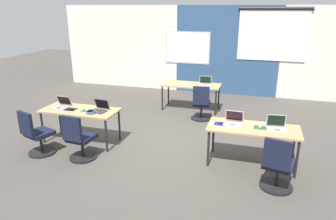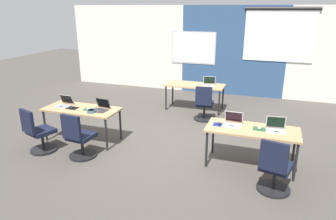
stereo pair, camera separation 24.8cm
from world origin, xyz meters
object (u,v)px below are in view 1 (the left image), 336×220
desk_near_right (253,131)px  chair_near_right_end (277,168)px  laptop_near_right_end (276,126)px  mouse_near_left_end (71,109)px  chair_near_left_inner (79,141)px  snack_bowl (91,112)px  chair_near_left_end (37,137)px  desk_far_center (191,86)px  laptop_far_right (205,83)px  laptop_near_right_inner (233,121)px  desk_near_left (80,112)px  mouse_far_right (197,84)px  laptop_near_left_inner (99,109)px  laptop_near_left_end (62,105)px  mouse_near_left_inner (87,110)px  mouse_near_right_end (260,127)px  mouse_near_right_inner (220,123)px

desk_near_right → chair_near_right_end: (0.41, -0.76, -0.28)m
laptop_near_right_end → mouse_near_left_end: (-4.06, -0.10, -0.03)m
chair_near_left_inner → snack_bowl: (-0.06, 0.57, 0.38)m
chair_near_left_end → mouse_near_left_end: bearing=-93.9°
desk_far_center → laptop_far_right: (0.38, 0.05, 0.11)m
laptop_near_right_inner → mouse_near_left_end: bearing=-175.1°
mouse_near_left_end → laptop_near_right_inner: 3.32m
desk_near_left → mouse_far_right: 3.42m
chair_near_left_inner → laptop_near_left_inner: bearing=-86.8°
laptop_far_right → laptop_near_left_end: 3.83m
mouse_near_left_inner → snack_bowl: 0.23m
chair_near_right_end → desk_far_center: bearing=-45.7°
mouse_near_right_end → mouse_far_right: bearing=121.1°
laptop_far_right → mouse_near_left_end: bearing=-137.4°
chair_near_right_end → desk_near_right: bearing=-48.4°
mouse_near_right_end → mouse_near_left_inner: 3.42m
laptop_far_right → chair_near_left_end: bearing=-134.7°
desk_near_left → laptop_far_right: 3.56m
desk_far_center → chair_near_left_end: 4.24m
mouse_near_right_inner → snack_bowl: 2.57m
mouse_far_right → chair_near_left_end: chair_near_left_end is taller
laptop_far_right → chair_near_right_end: bearing=-72.7°
chair_near_left_end → mouse_near_right_inner: bearing=-147.6°
laptop_far_right → laptop_near_left_inner: size_ratio=1.02×
desk_far_center → mouse_far_right: 0.18m
laptop_near_left_end → mouse_near_left_end: (0.27, -0.08, -0.03)m
mouse_near_right_end → mouse_near_right_inner: (-0.70, -0.02, 0.00)m
laptop_near_right_end → laptop_near_right_inner: size_ratio=1.04×
desk_near_left → mouse_near_left_inner: mouse_near_left_inner is taller
chair_near_right_end → chair_near_left_end: bearing=13.4°
laptop_far_right → chair_near_right_end: (1.78, -3.61, -0.39)m
desk_far_center → chair_near_left_inner: (-1.33, -3.54, -0.28)m
desk_near_left → mouse_far_right: bearing=56.1°
mouse_near_right_inner → chair_near_right_end: bearing=-37.4°
laptop_near_right_inner → laptop_near_left_inner: same height
chair_near_right_end → desk_near_left: bearing=2.1°
mouse_near_right_end → laptop_near_left_inner: laptop_near_left_inner is taller
laptop_near_right_end → chair_near_right_end: 0.89m
mouse_far_right → chair_near_left_end: size_ratio=0.12×
mouse_near_left_end → laptop_near_left_inner: bearing=7.8°
mouse_far_right → laptop_near_left_inner: bearing=-117.6°
laptop_far_right → chair_near_left_inner: (-1.71, -3.60, -0.39)m
laptop_far_right → laptop_near_left_end: bearing=-141.3°
mouse_near_left_end → chair_near_left_inner: (0.59, -0.69, -0.36)m
laptop_near_right_inner → laptop_far_right: bearing=112.6°
laptop_far_right → laptop_near_right_inner: 2.95m
desk_far_center → snack_bowl: (-1.39, -2.97, 0.10)m
chair_near_right_end → snack_bowl: bearing=3.7°
laptop_near_right_inner → snack_bowl: laptop_near_right_inner is taller
snack_bowl → desk_near_right: bearing=3.1°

